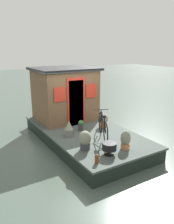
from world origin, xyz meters
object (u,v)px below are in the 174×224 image
object	(u,v)px
potted_plant_rosemary	(85,140)
mooring_bollard	(97,158)
bicycle	(103,126)
potted_plant_mint	(81,125)
houseboat_cabin	(65,94)
charcoal_grill	(109,147)
potted_plant_geranium	(69,129)
potted_plant_ivy	(103,120)
potted_plant_succulent	(125,140)

from	to	relation	value
potted_plant_rosemary	mooring_bollard	distance (m)	0.88
bicycle	mooring_bollard	size ratio (longest dim) A/B	6.47
potted_plant_mint	potted_plant_rosemary	bearing A→B (deg)	154.31
houseboat_cabin	charcoal_grill	world-z (taller)	houseboat_cabin
bicycle	potted_plant_rosemary	distance (m)	1.08
potted_plant_geranium	potted_plant_ivy	bearing A→B (deg)	-83.82
houseboat_cabin	bicycle	world-z (taller)	houseboat_cabin
potted_plant_rosemary	potted_plant_geranium	xyz separation A→B (m)	(1.15, -0.07, -0.04)
potted_plant_succulent	potted_plant_ivy	bearing A→B (deg)	-16.29
potted_plant_succulent	mooring_bollard	size ratio (longest dim) A/B	2.31
houseboat_cabin	potted_plant_ivy	world-z (taller)	houseboat_cabin
bicycle	potted_plant_succulent	distance (m)	1.05
potted_plant_geranium	mooring_bollard	xyz separation A→B (m)	(-2.00, 0.23, -0.12)
potted_plant_geranium	charcoal_grill	distance (m)	1.81
houseboat_cabin	mooring_bollard	world-z (taller)	houseboat_cabin
houseboat_cabin	potted_plant_rosemary	bearing A→B (deg)	164.56
potted_plant_succulent	mooring_bollard	bearing A→B (deg)	103.33
potted_plant_ivy	potted_plant_rosemary	bearing A→B (deg)	129.94
houseboat_cabin	potted_plant_geranium	bearing A→B (deg)	157.61
potted_plant_geranium	potted_plant_mint	size ratio (longest dim) A/B	1.40
potted_plant_ivy	mooring_bollard	bearing A→B (deg)	141.36
potted_plant_geranium	potted_plant_rosemary	bearing A→B (deg)	176.37
potted_plant_succulent	mooring_bollard	distance (m)	1.22
houseboat_cabin	charcoal_grill	size ratio (longest dim) A/B	5.94
potted_plant_rosemary	potted_plant_mint	size ratio (longest dim) A/B	1.49
mooring_bollard	bicycle	bearing A→B (deg)	-40.24
potted_plant_ivy	potted_plant_mint	xyz separation A→B (m)	(0.09, 0.89, -0.07)
potted_plant_ivy	potted_plant_rosemary	world-z (taller)	potted_plant_rosemary
potted_plant_succulent	potted_plant_mint	size ratio (longest dim) A/B	1.49
bicycle	potted_plant_mint	size ratio (longest dim) A/B	4.16
houseboat_cabin	mooring_bollard	distance (m)	4.03
potted_plant_ivy	charcoal_grill	world-z (taller)	potted_plant_ivy
potted_plant_succulent	potted_plant_ivy	size ratio (longest dim) A/B	1.11
potted_plant_ivy	charcoal_grill	distance (m)	2.26
potted_plant_ivy	charcoal_grill	bearing A→B (deg)	148.86
potted_plant_ivy	mooring_bollard	size ratio (longest dim) A/B	2.09
potted_plant_rosemary	charcoal_grill	distance (m)	0.74
houseboat_cabin	potted_plant_succulent	size ratio (longest dim) A/B	4.22
charcoal_grill	mooring_bollard	world-z (taller)	charcoal_grill
houseboat_cabin	potted_plant_ivy	distance (m)	1.97
houseboat_cabin	potted_plant_succulent	bearing A→B (deg)	-176.72
potted_plant_rosemary	potted_plant_geranium	size ratio (longest dim) A/B	1.06
potted_plant_mint	charcoal_grill	size ratio (longest dim) A/B	0.95
potted_plant_mint	charcoal_grill	bearing A→B (deg)	172.19
potted_plant_ivy	potted_plant_mint	world-z (taller)	potted_plant_ivy
potted_plant_succulent	potted_plant_mint	bearing A→B (deg)	9.85
bicycle	potted_plant_geranium	bearing A→B (deg)	52.68
houseboat_cabin	potted_plant_geranium	world-z (taller)	houseboat_cabin
potted_plant_succulent	potted_plant_geranium	xyz separation A→B (m)	(1.72, 0.94, -0.02)
bicycle	mooring_bollard	distance (m)	1.75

